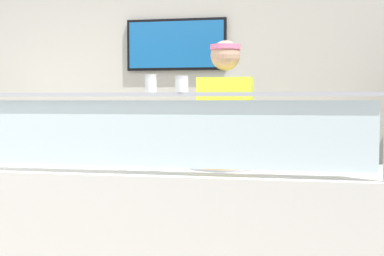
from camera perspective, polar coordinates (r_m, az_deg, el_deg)
The scene contains 10 objects.
shop_rear_unit at distance 5.03m, azimuth 4.08°, elevation 3.25°, with size 6.69×0.13×2.70m.
serving_counter at distance 3.10m, azimuth -0.75°, elevation -13.13°, with size 2.29×0.75×0.95m, color silver.
sneeze_guard at distance 2.67m, azimuth -2.16°, elevation 0.58°, with size 2.11×0.06×0.43m.
pizza_tray at distance 3.01m, azimuth 3.51°, elevation -4.06°, with size 0.42×0.42×0.04m.
pizza_server at distance 2.99m, azimuth 3.97°, elevation -3.69°, with size 0.07×0.28×0.01m, color #ADAFB7.
parmesan_shaker at distance 2.70m, azimuth -4.53°, elevation 4.76°, with size 0.06×0.06×0.09m.
pepper_flake_shaker at distance 2.66m, azimuth -1.13°, elevation 4.71°, with size 0.07×0.07×0.08m.
worker_figure at distance 3.70m, azimuth 3.70°, elevation -2.14°, with size 0.41×0.50×1.76m.
prep_shelf at distance 5.16m, azimuth -16.27°, elevation -6.86°, with size 0.70×0.55×0.93m, color #B7BABF.
pizza_box_stack at distance 5.09m, azimuth -16.37°, elevation 0.05°, with size 0.47×0.45×0.31m.
Camera 1 is at (1.76, -2.54, 1.34)m, focal length 48.69 mm.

